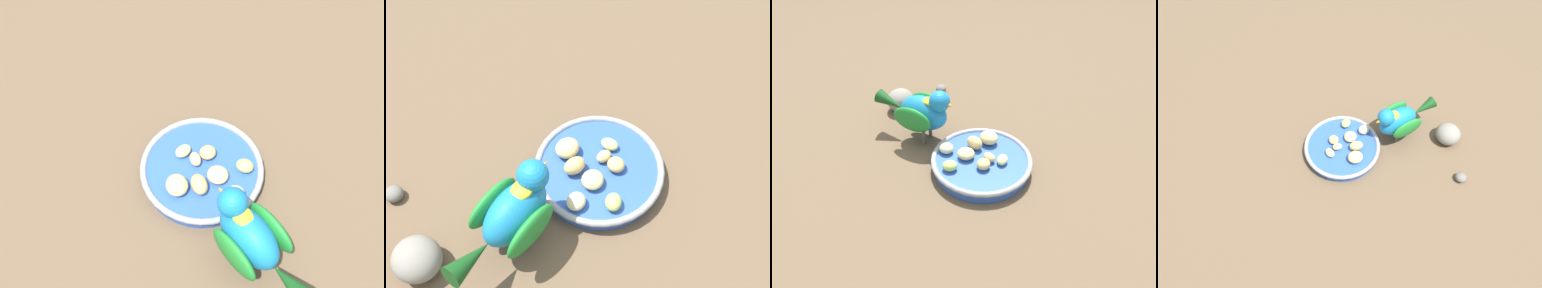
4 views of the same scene
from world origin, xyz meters
The scene contains 13 objects.
ground_plane centered at (0.00, 0.00, 0.00)m, with size 4.00×4.00×0.00m, color brown.
feeding_bowl centered at (-0.02, 0.00, 0.02)m, with size 0.20×0.20×0.03m.
apple_piece_0 centered at (0.05, 0.00, 0.03)m, with size 0.03×0.02×0.02m, color #B2CC66.
apple_piece_1 centered at (-0.01, 0.02, 0.03)m, with size 0.03×0.03×0.02m, color tan.
apple_piece_2 centered at (0.01, -0.02, 0.03)m, with size 0.03×0.03×0.02m, color #E5C67F.
apple_piece_3 centered at (0.04, -0.05, 0.03)m, with size 0.03×0.03×0.02m, color beige.
apple_piece_4 centered at (-0.02, -0.04, 0.04)m, with size 0.04×0.03×0.03m, color tan.
apple_piece_5 centered at (-0.06, -0.04, 0.04)m, with size 0.04×0.04×0.03m, color #E5C67F.
apple_piece_6 centered at (-0.05, 0.03, 0.03)m, with size 0.03×0.02×0.02m, color #C6D17A.
apple_piece_7 centered at (-0.03, 0.01, 0.03)m, with size 0.03×0.02×0.02m, color #E5C67F.
parrot centered at (0.05, -0.14, 0.08)m, with size 0.14×0.17×0.13m.
rock_large centered at (0.06, -0.28, 0.03)m, with size 0.07×0.07×0.05m, color gray.
pebble_0 centered at (-0.06, -0.31, 0.01)m, with size 0.03×0.03×0.02m, color slate.
Camera 4 is at (-0.50, -0.09, 0.74)m, focal length 30.20 mm.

